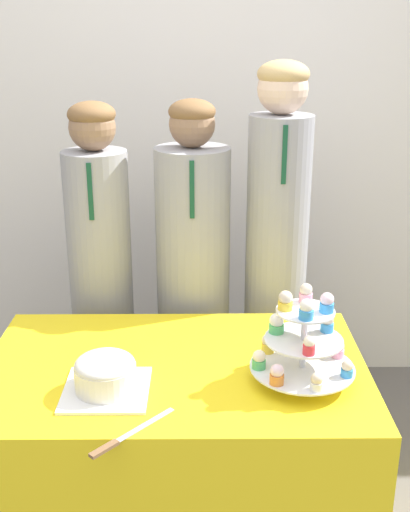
% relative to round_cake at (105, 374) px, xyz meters
% --- Properties ---
extents(wall_back, '(9.00, 0.06, 2.70)m').
position_rel_round_cake_xyz_m(wall_back, '(0.20, 1.42, 0.57)').
color(wall_back, silver).
rests_on(wall_back, ground_plane).
extents(table, '(1.26, 0.80, 0.72)m').
position_rel_round_cake_xyz_m(table, '(0.20, 0.16, -0.42)').
color(table, yellow).
rests_on(table, ground_plane).
extents(round_cake, '(0.26, 0.26, 0.12)m').
position_rel_round_cake_xyz_m(round_cake, '(0.00, 0.00, 0.00)').
color(round_cake, white).
rests_on(round_cake, table).
extents(cake_knife, '(0.22, 0.23, 0.01)m').
position_rel_round_cake_xyz_m(cake_knife, '(0.07, -0.25, -0.06)').
color(cake_knife, silver).
rests_on(cake_knife, table).
extents(cupcake_stand, '(0.33, 0.33, 0.30)m').
position_rel_round_cake_xyz_m(cupcake_stand, '(0.60, 0.06, 0.07)').
color(cupcake_stand, silver).
rests_on(cupcake_stand, table).
extents(student_0, '(0.26, 0.26, 1.50)m').
position_rel_round_cake_xyz_m(student_0, '(-0.13, 0.78, -0.05)').
color(student_0, '#939399').
rests_on(student_0, ground_plane).
extents(student_1, '(0.30, 0.31, 1.51)m').
position_rel_round_cake_xyz_m(student_1, '(0.26, 0.78, -0.06)').
color(student_1, '#939399').
rests_on(student_1, ground_plane).
extents(student_2, '(0.25, 0.26, 1.65)m').
position_rel_round_cake_xyz_m(student_2, '(0.60, 0.78, 0.04)').
color(student_2, '#939399').
rests_on(student_2, ground_plane).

